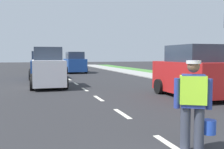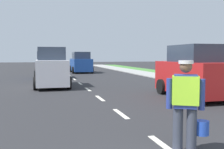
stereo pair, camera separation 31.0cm
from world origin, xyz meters
name	(u,v)px [view 2 (the right image)]	position (x,y,z in m)	size (l,w,h in m)	color
ground_plane	(70,76)	(0.00, 21.00, 0.00)	(96.00, 96.00, 0.00)	#28282B
lane_center_line	(66,73)	(0.00, 25.20, 0.00)	(0.14, 46.40, 0.01)	silver
road_worker	(187,102)	(0.23, 2.33, 0.93)	(0.74, 0.46, 1.67)	#383D4C
car_oncoming_second	(47,66)	(-1.91, 19.16, 0.95)	(1.87, 4.18, 2.06)	#1E4799
car_oncoming_third	(48,61)	(-1.56, 35.61, 0.94)	(2.00, 4.28, 2.03)	gray
car_oncoming_lead	(51,69)	(-1.77, 13.44, 1.02)	(1.90, 4.20, 2.20)	silver
car_outgoing_far	(81,63)	(1.54, 25.20, 0.98)	(2.05, 4.16, 2.10)	#1E4799
car_parked_curbside	(195,73)	(3.89, 7.97, 1.02)	(2.08, 3.95, 2.19)	red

